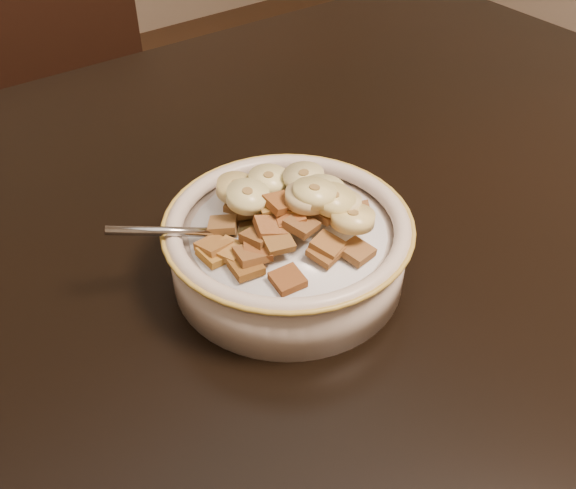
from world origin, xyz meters
TOP-DOWN VIEW (x-y plane):
  - table at (0.00, 0.00)m, footprint 1.42×0.93m
  - chair at (0.16, 0.64)m, footprint 0.39×0.39m
  - cereal_bowl at (0.10, -0.00)m, footprint 0.18×0.18m
  - milk at (0.10, -0.00)m, footprint 0.15×0.15m
  - spoon at (0.07, 0.01)m, footprint 0.05×0.05m
  - cereal_square_0 at (0.12, 0.05)m, footprint 0.02×0.02m
  - cereal_square_1 at (0.14, 0.01)m, footprint 0.02×0.02m
  - cereal_square_2 at (0.06, 0.02)m, footprint 0.03×0.03m
  - cereal_square_3 at (0.10, -0.02)m, footprint 0.03×0.03m
  - cereal_square_4 at (0.14, -0.00)m, footprint 0.03×0.03m
  - cereal_square_5 at (0.10, -0.04)m, footprint 0.03×0.03m
  - cereal_square_6 at (0.12, -0.05)m, footprint 0.02×0.02m
  - cereal_square_7 at (0.12, -0.02)m, footprint 0.02×0.02m
  - cereal_square_8 at (0.11, -0.00)m, footprint 0.03×0.03m
  - cereal_square_9 at (0.13, 0.03)m, footprint 0.03×0.03m
  - cereal_square_10 at (0.05, -0.02)m, footprint 0.02×0.02m
  - cereal_square_11 at (0.09, 0.01)m, footprint 0.03×0.03m
  - cereal_square_12 at (0.05, -0.00)m, footprint 0.03×0.03m
  - cereal_square_13 at (0.15, -0.02)m, footprint 0.03×0.03m
  - cereal_square_14 at (0.12, 0.02)m, footprint 0.02×0.02m
  - cereal_square_15 at (0.07, -0.05)m, footprint 0.02×0.02m
  - cereal_square_16 at (0.10, 0.04)m, footprint 0.03×0.03m
  - cereal_square_17 at (0.10, -0.01)m, footprint 0.03×0.03m
  - cereal_square_18 at (0.08, -0.02)m, footprint 0.02×0.02m
  - cereal_square_19 at (0.09, 0.04)m, footprint 0.03×0.03m
  - cereal_square_20 at (0.08, 0.03)m, footprint 0.03×0.03m
  - cereal_square_21 at (0.08, 0.04)m, footprint 0.03×0.03m
  - cereal_square_22 at (0.04, 0.01)m, footprint 0.02×0.02m
  - cereal_square_23 at (0.10, -0.01)m, footprint 0.03×0.03m
  - cereal_square_24 at (0.10, 0.00)m, footprint 0.02×0.02m
  - cereal_square_25 at (0.08, -0.01)m, footprint 0.03×0.03m
  - cereal_square_26 at (0.06, -0.02)m, footprint 0.03×0.03m
  - cereal_square_27 at (0.06, -0.02)m, footprint 0.02×0.02m
  - cereal_square_28 at (0.07, -0.01)m, footprint 0.03×0.02m
  - cereal_square_29 at (0.04, 0.00)m, footprint 0.02×0.02m
  - cereal_square_30 at (0.12, -0.01)m, footprint 0.03×0.03m
  - cereal_square_31 at (0.10, -0.04)m, footprint 0.02×0.02m
  - banana_slice_0 at (0.11, -0.01)m, footprint 0.04×0.04m
  - banana_slice_1 at (0.08, 0.02)m, footprint 0.04×0.04m
  - banana_slice_2 at (0.11, -0.01)m, footprint 0.04×0.04m
  - banana_slice_3 at (0.12, -0.01)m, footprint 0.03×0.03m
  - banana_slice_4 at (0.13, -0.01)m, footprint 0.03×0.03m
  - banana_slice_5 at (0.12, -0.02)m, footprint 0.03×0.03m
  - banana_slice_6 at (0.09, 0.05)m, footprint 0.04×0.04m
  - banana_slice_7 at (0.13, 0.02)m, footprint 0.04×0.04m
  - banana_slice_8 at (0.13, -0.04)m, footprint 0.04×0.04m
  - banana_slice_9 at (0.11, 0.04)m, footprint 0.04×0.04m
  - banana_slice_10 at (0.13, -0.02)m, footprint 0.04×0.04m

SIDE VIEW (x-z plane):
  - chair at x=0.16m, z-range 0.00..0.88m
  - table at x=0.00m, z-range 0.71..0.75m
  - cereal_bowl at x=0.10m, z-range 0.75..0.79m
  - milk at x=0.10m, z-range 0.79..0.79m
  - spoon at x=0.07m, z-range 0.79..0.80m
  - cereal_square_29 at x=0.04m, z-range 0.79..0.80m
  - cereal_square_15 at x=0.07m, z-range 0.79..0.80m
  - cereal_square_10 at x=0.05m, z-range 0.80..0.80m
  - cereal_square_6 at x=0.12m, z-range 0.80..0.80m
  - cereal_square_9 at x=0.13m, z-range 0.80..0.80m
  - cereal_square_13 at x=0.15m, z-range 0.79..0.81m
  - cereal_square_12 at x=0.05m, z-range 0.80..0.80m
  - cereal_square_21 at x=0.08m, z-range 0.80..0.81m
  - cereal_square_22 at x=0.04m, z-range 0.80..0.81m
  - cereal_square_0 at x=0.12m, z-range 0.80..0.81m
  - cereal_square_31 at x=0.10m, z-range 0.80..0.81m
  - cereal_square_16 at x=0.10m, z-range 0.80..0.81m
  - cereal_square_2 at x=0.06m, z-range 0.80..0.81m
  - cereal_square_19 at x=0.09m, z-range 0.80..0.81m
  - cereal_square_27 at x=0.06m, z-range 0.80..0.81m
  - cereal_square_5 at x=0.10m, z-range 0.80..0.81m
  - cereal_square_1 at x=0.14m, z-range 0.80..0.81m
  - cereal_square_4 at x=0.14m, z-range 0.80..0.81m
  - cereal_square_26 at x=0.06m, z-range 0.80..0.81m
  - cereal_square_20 at x=0.08m, z-range 0.80..0.81m
  - cereal_square_28 at x=0.07m, z-range 0.80..0.81m
  - cereal_square_14 at x=0.12m, z-range 0.80..0.81m
  - cereal_square_18 at x=0.08m, z-range 0.80..0.82m
  - banana_slice_6 at x=0.09m, z-range 0.80..0.82m
  - cereal_square_7 at x=0.12m, z-range 0.81..0.82m
  - cereal_square_30 at x=0.12m, z-range 0.81..0.82m
  - cereal_square_25 at x=0.08m, z-range 0.81..0.82m
  - cereal_square_8 at x=0.11m, z-range 0.81..0.82m
  - cereal_square_3 at x=0.10m, z-range 0.81..0.82m
  - cereal_square_17 at x=0.10m, z-range 0.81..0.82m
  - banana_slice_9 at x=0.11m, z-range 0.81..0.82m
  - cereal_square_23 at x=0.10m, z-range 0.81..0.82m
  - cereal_square_11 at x=0.09m, z-range 0.81..0.82m
  - banana_slice_8 at x=0.13m, z-range 0.81..0.82m
  - banana_slice_10 at x=0.13m, z-range 0.81..0.83m
  - cereal_square_24 at x=0.10m, z-range 0.81..0.83m
  - banana_slice_7 at x=0.13m, z-range 0.81..0.83m
  - banana_slice_3 at x=0.12m, z-range 0.81..0.83m
  - banana_slice_1 at x=0.08m, z-range 0.81..0.83m
  - banana_slice_4 at x=0.13m, z-range 0.82..0.83m
  - banana_slice_5 at x=0.12m, z-range 0.81..0.83m
  - banana_slice_0 at x=0.11m, z-range 0.82..0.83m
  - banana_slice_2 at x=0.11m, z-range 0.82..0.83m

